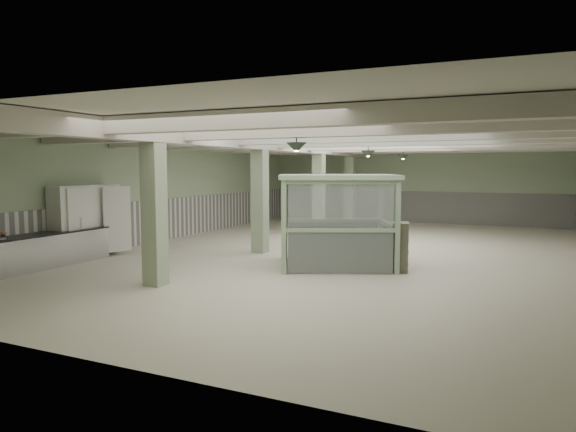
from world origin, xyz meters
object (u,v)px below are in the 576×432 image
at_px(walkin_cooler, 87,223).
at_px(filing_cabinet, 400,247).
at_px(guard_booth, 337,203).
at_px(prep_counter, 33,252).

distance_m(walkin_cooler, filing_cabinet, 8.95).
relative_size(walkin_cooler, filing_cabinet, 1.79).
relative_size(walkin_cooler, guard_booth, 0.59).
relative_size(guard_booth, filing_cabinet, 3.05).
xyz_separation_m(prep_counter, filing_cabinet, (8.67, 3.72, 0.17)).
bearing_deg(filing_cabinet, prep_counter, -168.95).
xyz_separation_m(guard_booth, filing_cabinet, (1.74, -0.10, -1.05)).
distance_m(prep_counter, filing_cabinet, 9.43).
distance_m(walkin_cooler, guard_booth, 7.30).
height_order(guard_booth, filing_cabinet, guard_booth).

